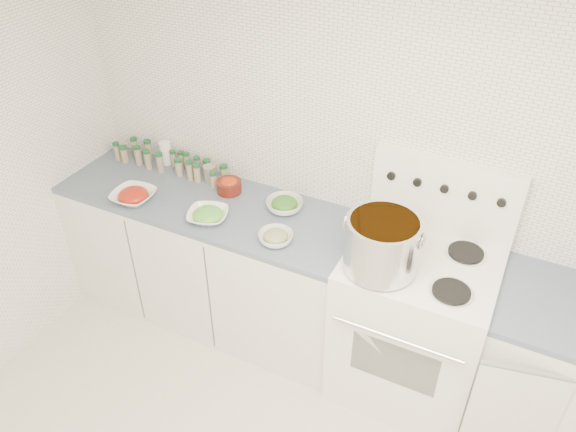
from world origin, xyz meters
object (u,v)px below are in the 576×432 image
object	(u,v)px
stock_pot	(382,243)
bowl_snowpea	(208,215)
bowl_tomato	(133,196)
stove	(412,321)

from	to	relation	value
stock_pot	bowl_snowpea	distance (m)	1.02
bowl_tomato	bowl_snowpea	xyz separation A→B (m)	(0.50, 0.03, -0.00)
bowl_tomato	stock_pot	bearing A→B (deg)	1.06
bowl_tomato	stove	bearing A→B (deg)	6.23
stove	stock_pot	distance (m)	0.65
bowl_snowpea	bowl_tomato	bearing A→B (deg)	-176.31
stock_pot	bowl_tomato	distance (m)	1.52
stove	bowl_tomato	size ratio (longest dim) A/B	5.22
stove	bowl_tomato	xyz separation A→B (m)	(-1.69, -0.18, 0.44)
stove	stock_pot	bearing A→B (deg)	-139.15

